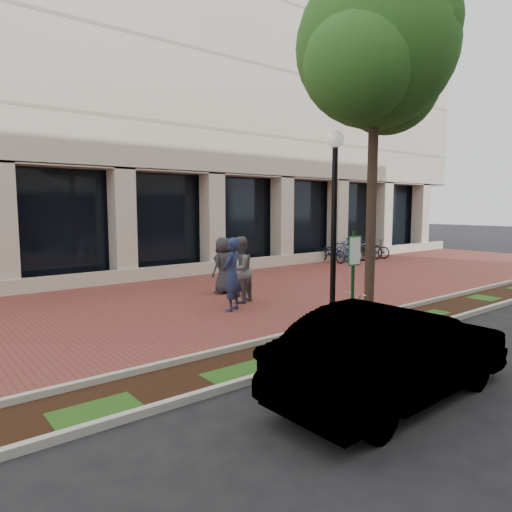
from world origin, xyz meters
TOP-DOWN VIEW (x-y plane):
  - ground at (0.00, 0.00)m, footprint 120.00×120.00m
  - brick_plaza at (0.00, 0.00)m, footprint 40.00×9.00m
  - planting_strip at (0.00, -5.25)m, footprint 40.00×1.50m
  - curb_plaza_side at (0.00, -4.50)m, footprint 40.00×0.12m
  - curb_street_side at (0.00, -6.00)m, footprint 40.00×0.12m
  - near_office_building at (0.00, 10.47)m, footprint 40.00×12.12m
  - parking_sign at (-1.27, -5.44)m, footprint 0.34×0.07m
  - lamppost at (-1.31, -4.92)m, footprint 0.36×0.36m
  - street_tree at (-0.29, -5.12)m, footprint 4.14×3.45m
  - locked_bicycle at (-1.21, -5.10)m, footprint 1.71×0.63m
  - pedestrian_left at (-1.69, -1.66)m, footprint 0.87×0.77m
  - pedestrian_mid at (-0.92, -0.97)m, footprint 1.17×1.07m
  - pedestrian_right at (-0.44, 0.54)m, footprint 1.03×0.82m
  - bollard at (8.99, 3.49)m, footprint 0.12×0.12m
  - bike_rack_cluster at (10.10, 3.91)m, footprint 4.29×2.09m
  - sedan_near_curb at (-3.11, -7.75)m, footprint 4.25×1.54m

SIDE VIEW (x-z plane):
  - ground at x=0.00m, z-range 0.00..0.00m
  - brick_plaza at x=0.00m, z-range 0.00..0.01m
  - planting_strip at x=0.00m, z-range 0.00..0.01m
  - curb_plaza_side at x=0.00m, z-range 0.00..0.12m
  - curb_street_side at x=0.00m, z-range 0.00..0.12m
  - locked_bicycle at x=-1.21m, z-range 0.00..0.89m
  - bollard at x=8.99m, z-range 0.01..1.03m
  - bike_rack_cluster at x=10.10m, z-range -0.03..1.12m
  - sedan_near_curb at x=-3.11m, z-range 0.00..1.39m
  - pedestrian_right at x=-0.44m, z-range 0.00..1.83m
  - pedestrian_mid at x=-0.92m, z-range 0.00..1.94m
  - pedestrian_left at x=-1.69m, z-range 0.00..1.99m
  - parking_sign at x=-1.27m, z-range 0.32..2.63m
  - lamppost at x=-1.31m, z-range 0.28..4.68m
  - street_tree at x=-0.29m, z-range 2.03..9.98m
  - near_office_building at x=0.00m, z-range 2.05..18.05m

